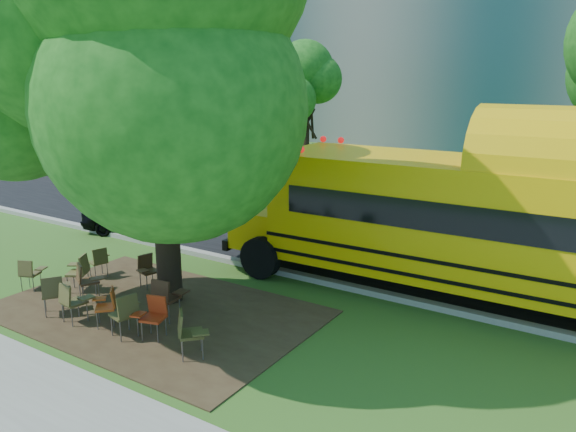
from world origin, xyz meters
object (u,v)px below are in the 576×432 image
Objects in this scene: chair_4 at (72,299)px; chair_7 at (188,330)px; chair_11 at (166,295)px; chair_5 at (153,313)px; pedestrian_a at (121,148)px; pedestrian_b at (97,146)px; chair_3 at (108,303)px; bg_car_red at (211,174)px; main_tree at (157,59)px; chair_2 at (54,291)px; bg_car_white at (31,150)px; chair_8 at (99,259)px; bg_car_silver at (63,161)px; chair_1 at (86,278)px; black_car at (140,214)px; chair_0 at (30,271)px; chair_9 at (80,269)px; chair_10 at (147,268)px; chair_6 at (126,311)px; school_bus at (525,229)px.

chair_7 is at bearing 10.96° from chair_4.
chair_5 is at bearing -71.45° from chair_11.
pedestrian_b is (-1.28, -0.66, 0.11)m from pedestrian_a.
chair_3 is 14.51m from bg_car_red.
chair_3 is 0.47× the size of pedestrian_a.
chair_2 is at bearing -128.24° from main_tree.
bg_car_white is (-21.29, 12.27, 0.22)m from chair_3.
chair_8 is 19.40m from pedestrian_a.
chair_3 is 2.36m from chair_7.
bg_car_silver reaches higher than chair_5.
chair_1 is 1.53m from chair_8.
black_car is 2.09× the size of pedestrian_a.
chair_3 is 1.21m from chair_5.
bg_car_silver is 5.44m from bg_car_white.
pedestrian_a is at bearing 109.05° from chair_0.
chair_7 is 0.48× the size of pedestrian_b.
chair_9 is 0.21× the size of bg_car_red.
pedestrian_a reaches higher than chair_10.
main_tree is 10.33× the size of chair_5.
chair_11 reaches higher than chair_5.
chair_10 is at bearing -93.89° from bg_car_white.
bg_car_silver is 4.35m from pedestrian_a.
chair_5 is at bearing -160.06° from bg_car_red.
chair_6 is at bearing -134.82° from chair_7.
chair_2 is 2.14m from chair_6.
chair_7 is at bearing -39.80° from chair_11.
main_tree reaches higher than chair_9.
chair_11 is at bearing 43.30° from chair_4.
school_bus is at bearing -104.56° from bg_car_silver.
chair_10 is at bearing -20.27° from chair_3.
chair_7 is at bearing -150.97° from black_car.
bg_car_silver is at bearing 166.00° from school_bus.
black_car is (-5.50, 5.47, 0.04)m from chair_6.
bg_car_red reaches higher than chair_2.
pedestrian_b reaches higher than chair_1.
black_car is at bearing -89.87° from bg_car_white.
chair_10 is (-3.25, 2.08, -0.06)m from chair_7.
chair_1 is 1.58m from chair_3.
bg_car_white is (-23.65, 12.40, 0.16)m from chair_7.
pedestrian_b reaches higher than chair_9.
main_tree is 4.61× the size of pedestrian_b.
chair_1 is at bearing -97.50° from bg_car_white.
chair_4 is 0.21× the size of bg_car_red.
main_tree is at bearing -174.97° from chair_7.
bg_car_white is 13.62m from bg_car_red.
main_tree is at bearing -93.37° from bg_car_white.
chair_9 reaches higher than chair_3.
bg_car_silver is at bearing 151.48° from chair_4.
main_tree is at bearing -120.96° from bg_car_silver.
pedestrian_a is (-0.56, 4.31, 0.17)m from bg_car_silver.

